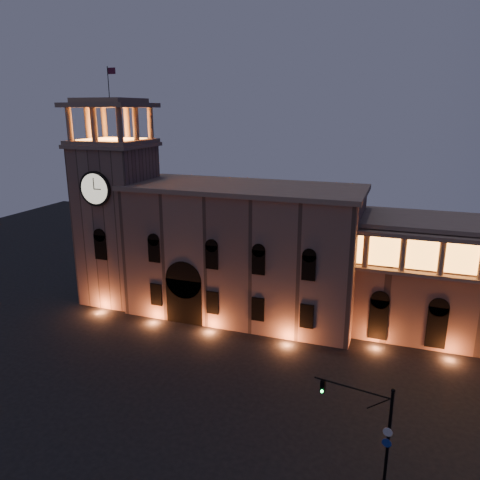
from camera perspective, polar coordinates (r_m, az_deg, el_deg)
The scene contains 4 objects.
ground at distance 47.00m, azimuth -6.48°, elevation -19.50°, with size 160.00×160.00×0.00m, color black.
government_building at distance 62.25m, azimuth 0.32°, elevation -1.35°, with size 30.80×12.80×17.60m.
clock_tower at distance 68.59m, azimuth -14.67°, elevation 2.95°, with size 9.80×9.80×32.40m.
traffic_light at distance 38.02m, azimuth 16.04°, elevation -21.57°, with size 5.98×1.35×8.30m.
Camera 1 is at (17.42, -34.30, 27.00)m, focal length 35.00 mm.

